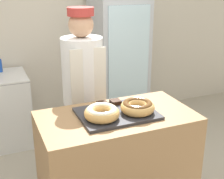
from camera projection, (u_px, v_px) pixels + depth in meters
wall_back at (54, 28)px, 4.17m from camera, size 8.00×0.06×2.70m
display_counter at (117, 168)px, 2.62m from camera, size 1.23×0.67×0.98m
serving_tray at (117, 114)px, 2.45m from camera, size 0.60×0.45×0.02m
donut_light_glaze at (102, 112)px, 2.32m from camera, size 0.27×0.27×0.09m
donut_chocolate_glaze at (137, 106)px, 2.43m from camera, size 0.27×0.27×0.09m
brownie_back_left at (103, 104)px, 2.56m from camera, size 0.08×0.08×0.03m
brownie_back_right at (115, 102)px, 2.60m from camera, size 0.08×0.08×0.03m
baker_person at (84, 95)px, 3.03m from camera, size 0.39×0.39×1.75m
beverage_fridge at (119, 61)px, 4.26m from camera, size 0.68×0.66×1.83m
bottle_blue_b at (0, 65)px, 3.84m from camera, size 0.06×0.06×0.23m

